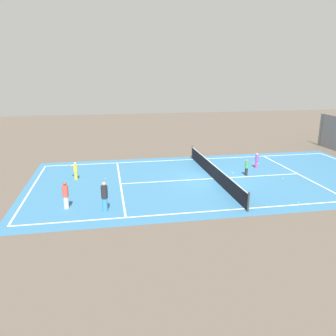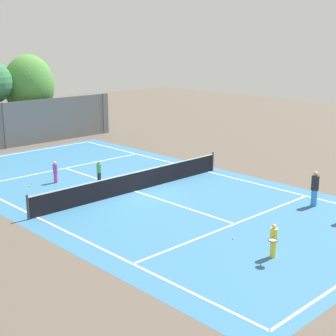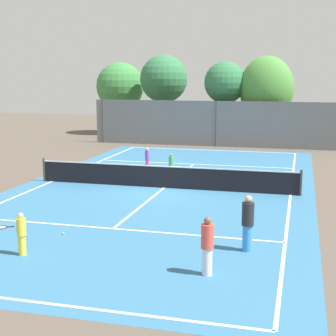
# 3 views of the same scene
# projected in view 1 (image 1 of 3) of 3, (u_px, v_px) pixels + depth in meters

# --- Properties ---
(ground_plane) EXTENTS (80.00, 80.00, 0.00)m
(ground_plane) POSITION_uv_depth(u_px,v_px,m) (213.00, 179.00, 23.42)
(ground_plane) COLOR brown
(court_surface) EXTENTS (13.00, 25.00, 0.01)m
(court_surface) POSITION_uv_depth(u_px,v_px,m) (213.00, 179.00, 23.42)
(court_surface) COLOR teal
(court_surface) RESTS_ON ground_plane
(tennis_net) EXTENTS (11.90, 0.10, 1.10)m
(tennis_net) POSITION_uv_depth(u_px,v_px,m) (214.00, 172.00, 23.28)
(tennis_net) COLOR #333833
(tennis_net) RESTS_ON ground_plane
(player_0) EXTENTS (0.25, 0.25, 1.16)m
(player_0) POSITION_uv_depth(u_px,v_px,m) (247.00, 167.00, 24.02)
(player_0) COLOR #232328
(player_0) RESTS_ON ground_plane
(player_1) EXTENTS (0.35, 0.35, 1.63)m
(player_1) POSITION_uv_depth(u_px,v_px,m) (105.00, 196.00, 17.67)
(player_1) COLOR #388CD8
(player_1) RESTS_ON ground_plane
(player_2) EXTENTS (0.25, 0.25, 1.17)m
(player_2) POSITION_uv_depth(u_px,v_px,m) (257.00, 160.00, 25.91)
(player_2) COLOR #D14799
(player_2) RESTS_ON ground_plane
(player_3) EXTENTS (0.32, 0.32, 1.51)m
(player_3) POSITION_uv_depth(u_px,v_px,m) (66.00, 195.00, 18.07)
(player_3) COLOR silver
(player_3) RESTS_ON ground_plane
(player_4) EXTENTS (0.81, 0.63, 1.22)m
(player_4) POSITION_uv_depth(u_px,v_px,m) (75.00, 170.00, 23.12)
(player_4) COLOR yellow
(player_4) RESTS_ON ground_plane
(tennis_ball_0) EXTENTS (0.07, 0.07, 0.07)m
(tennis_ball_0) POSITION_uv_depth(u_px,v_px,m) (106.00, 178.00, 23.35)
(tennis_ball_0) COLOR #CCE533
(tennis_ball_0) RESTS_ON ground_plane
(tennis_ball_1) EXTENTS (0.07, 0.07, 0.07)m
(tennis_ball_1) POSITION_uv_depth(u_px,v_px,m) (298.00, 203.00, 19.00)
(tennis_ball_1) COLOR #CCE533
(tennis_ball_1) RESTS_ON ground_plane
(tennis_ball_2) EXTENTS (0.07, 0.07, 0.07)m
(tennis_ball_2) POSITION_uv_depth(u_px,v_px,m) (283.00, 179.00, 23.33)
(tennis_ball_2) COLOR #CCE533
(tennis_ball_2) RESTS_ON ground_plane
(tennis_ball_3) EXTENTS (0.07, 0.07, 0.07)m
(tennis_ball_3) POSITION_uv_depth(u_px,v_px,m) (233.00, 173.00, 24.66)
(tennis_ball_3) COLOR #CCE533
(tennis_ball_3) RESTS_ON ground_plane
(tennis_ball_4) EXTENTS (0.07, 0.07, 0.07)m
(tennis_ball_4) POSITION_uv_depth(u_px,v_px,m) (253.00, 163.00, 27.44)
(tennis_ball_4) COLOR #CCE533
(tennis_ball_4) RESTS_ON ground_plane
(tennis_ball_5) EXTENTS (0.07, 0.07, 0.07)m
(tennis_ball_5) POSITION_uv_depth(u_px,v_px,m) (258.00, 164.00, 27.17)
(tennis_ball_5) COLOR #CCE533
(tennis_ball_5) RESTS_ON ground_plane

